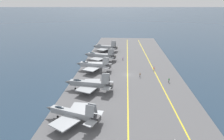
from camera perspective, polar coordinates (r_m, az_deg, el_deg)
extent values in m
plane|color=#23384C|center=(81.97, 4.47, -1.61)|extent=(2000.00, 2000.00, 0.00)
cube|color=#565659|center=(81.90, 4.47, -1.48)|extent=(171.79, 42.44, 0.40)
cube|color=yellow|center=(82.80, 12.58, -1.51)|extent=(154.49, 6.83, 0.01)
cube|color=yellow|center=(81.83, 4.47, -1.34)|extent=(154.61, 0.36, 0.01)
cube|color=#93999E|center=(51.45, -11.54, -11.93)|extent=(4.88, 11.34, 1.51)
cone|color=#5B5E60|center=(55.00, -17.46, -10.30)|extent=(2.02, 2.49, 1.44)
cube|color=#38383A|center=(48.49, -4.57, -13.66)|extent=(2.22, 2.29, 1.29)
ellipsoid|color=#232D38|center=(52.88, -14.81, -10.39)|extent=(1.63, 2.90, 0.83)
cube|color=#93999E|center=(49.07, -13.40, -14.43)|extent=(7.34, 7.13, 0.28)
cube|color=#93999E|center=(54.08, -9.10, -10.72)|extent=(5.88, 5.27, 0.28)
cube|color=#93999E|center=(47.25, -6.44, -11.61)|extent=(1.48, 2.32, 2.76)
cube|color=#93999E|center=(48.46, -5.56, -10.73)|extent=(1.48, 2.32, 2.76)
cube|color=#93999E|center=(47.07, -6.28, -14.83)|extent=(3.48, 3.21, 0.20)
cube|color=#93999E|center=(50.30, -3.96, -12.32)|extent=(3.06, 2.51, 0.20)
cylinder|color=#B2B2B7|center=(54.42, -15.28, -12.29)|extent=(0.16, 0.16, 1.57)
cylinder|color=black|center=(54.67, -15.23, -12.72)|extent=(0.39, 0.64, 0.60)
cylinder|color=#B2B2B7|center=(50.96, -10.95, -14.26)|extent=(0.16, 0.16, 1.57)
cylinder|color=black|center=(51.23, -10.91, -14.71)|extent=(0.39, 0.64, 0.60)
cylinder|color=#B2B2B7|center=(52.45, -9.69, -13.12)|extent=(0.16, 0.16, 1.57)
cylinder|color=black|center=(52.71, -9.66, -13.57)|extent=(0.39, 0.64, 0.60)
cube|color=gray|center=(66.98, -6.86, -3.90)|extent=(3.38, 12.57, 1.71)
cone|color=#5B5E60|center=(69.52, -12.54, -3.36)|extent=(1.93, 2.55, 1.63)
cube|color=#38383A|center=(65.12, -0.65, -4.45)|extent=(2.22, 2.27, 1.46)
ellipsoid|color=#232D38|center=(67.92, -9.93, -2.99)|extent=(1.34, 3.13, 0.94)
cube|color=gray|center=(64.31, -7.39, -5.48)|extent=(6.37, 6.75, 0.28)
cube|color=gray|center=(69.89, -5.69, -3.35)|extent=(5.27, 5.86, 0.28)
cube|color=gray|center=(63.67, -2.02, -2.67)|extent=(1.26, 2.46, 3.08)
cube|color=gray|center=(65.29, -1.64, -2.10)|extent=(1.26, 2.46, 3.08)
cube|color=gray|center=(63.22, -1.54, -5.21)|extent=(3.39, 3.10, 0.20)
cube|color=gray|center=(67.25, -0.66, -3.66)|extent=(2.89, 2.46, 0.20)
cylinder|color=#B2B2B7|center=(69.18, -10.46, -4.83)|extent=(0.16, 0.16, 1.63)
cylinder|color=black|center=(69.39, -10.43, -5.22)|extent=(0.30, 0.62, 0.60)
cylinder|color=#B2B2B7|center=(66.25, -6.09, -5.73)|extent=(0.16, 0.16, 1.63)
cylinder|color=black|center=(66.47, -6.07, -6.13)|extent=(0.30, 0.62, 0.60)
cylinder|color=#B2B2B7|center=(68.33, -5.48, -4.90)|extent=(0.16, 0.16, 1.63)
cylinder|color=black|center=(68.54, -5.47, -5.30)|extent=(0.30, 0.62, 0.60)
cube|color=#9EA3A8|center=(85.73, -5.40, 1.48)|extent=(3.74, 11.66, 1.82)
cone|color=#5B5E60|center=(88.08, -9.52, 1.77)|extent=(2.08, 2.44, 1.73)
cube|color=#38383A|center=(83.82, -0.96, 1.15)|extent=(2.38, 2.19, 1.55)
ellipsoid|color=#232D38|center=(86.65, -7.61, 2.18)|extent=(1.46, 2.93, 1.00)
cube|color=#9EA3A8|center=(82.50, -5.95, 0.31)|extent=(7.07, 6.79, 0.28)
cube|color=#9EA3A8|center=(89.11, -4.39, 1.79)|extent=(5.89, 5.38, 0.28)
cube|color=#9EA3A8|center=(82.59, -1.98, 2.48)|extent=(1.19, 2.29, 2.60)
cube|color=#9EA3A8|center=(84.36, -1.63, 2.84)|extent=(1.19, 2.29, 2.60)
cube|color=#9EA3A8|center=(81.81, -1.69, 0.68)|extent=(3.37, 3.00, 0.20)
cube|color=#9EA3A8|center=(86.06, -0.87, 1.63)|extent=(2.81, 2.19, 0.20)
cylinder|color=#B2B2B7|center=(87.73, -8.01, 0.55)|extent=(0.16, 0.16, 1.76)
cylinder|color=black|center=(87.91, -7.99, 0.20)|extent=(0.32, 0.63, 0.60)
cylinder|color=#B2B2B7|center=(84.79, -4.89, 0.01)|extent=(0.16, 0.16, 1.76)
cylinder|color=black|center=(84.98, -4.88, -0.35)|extent=(0.32, 0.63, 0.60)
cylinder|color=#B2B2B7|center=(87.08, -4.36, 0.55)|extent=(0.16, 0.16, 1.76)
cylinder|color=black|center=(87.26, -4.35, 0.19)|extent=(0.32, 0.63, 0.60)
cube|color=gray|center=(101.46, -3.59, 4.15)|extent=(4.99, 12.65, 1.84)
cone|color=#5B5E60|center=(104.39, -7.32, 4.46)|extent=(2.30, 2.75, 1.75)
cube|color=#38383A|center=(98.94, 0.44, 3.80)|extent=(2.57, 2.52, 1.57)
ellipsoid|color=#232D38|center=(102.72, -5.59, 4.79)|extent=(1.76, 3.22, 1.01)
cube|color=gray|center=(98.13, -4.18, 3.25)|extent=(7.57, 7.49, 0.28)
cube|color=gray|center=(104.82, -2.59, 4.32)|extent=(5.72, 5.52, 0.28)
cube|color=gray|center=(97.88, -0.50, 5.05)|extent=(1.47, 2.53, 2.83)
cube|color=gray|center=(99.65, -0.13, 5.31)|extent=(1.47, 2.53, 2.83)
cube|color=gray|center=(96.98, -0.28, 3.48)|extent=(3.54, 3.34, 0.20)
cube|color=gray|center=(101.22, 0.58, 4.15)|extent=(2.99, 2.61, 0.20)
cylinder|color=#B2B2B7|center=(103.71, -5.97, 3.47)|extent=(0.16, 0.16, 1.46)
cylinder|color=black|center=(103.83, -5.96, 3.24)|extent=(0.37, 0.64, 0.60)
cylinder|color=#B2B2B7|center=(100.28, -3.17, 3.00)|extent=(0.16, 0.16, 1.46)
cylinder|color=black|center=(100.40, -3.17, 2.76)|extent=(0.37, 0.64, 0.60)
cylinder|color=#B2B2B7|center=(102.59, -2.64, 3.38)|extent=(0.16, 0.16, 1.46)
cylinder|color=black|center=(102.71, -2.63, 3.15)|extent=(0.37, 0.64, 0.60)
cube|color=gray|center=(120.20, -2.11, 6.59)|extent=(4.95, 11.67, 1.76)
cone|color=#5B5E60|center=(122.88, -5.05, 6.81)|extent=(2.22, 2.58, 1.67)
cube|color=#38383A|center=(117.80, 1.03, 6.34)|extent=(2.47, 2.38, 1.50)
ellipsoid|color=#232D38|center=(121.38, -3.67, 7.09)|extent=(1.72, 2.99, 0.97)
cube|color=gray|center=(116.76, -2.64, 5.92)|extent=(7.57, 7.29, 0.28)
cube|color=gray|center=(123.61, -1.27, 6.68)|extent=(6.02, 5.26, 0.28)
cube|color=gray|center=(116.84, 0.29, 7.47)|extent=(1.54, 2.38, 3.11)
cube|color=gray|center=(118.54, 0.60, 7.64)|extent=(1.54, 2.38, 3.11)
cube|color=gray|center=(115.85, 0.43, 6.13)|extent=(3.49, 3.21, 0.20)
cube|color=gray|center=(120.05, 1.17, 6.59)|extent=(3.02, 2.49, 0.20)
cylinder|color=#B2B2B7|center=(122.25, -3.99, 5.96)|extent=(0.16, 0.16, 1.60)
cylinder|color=black|center=(122.36, -3.98, 5.73)|extent=(0.38, 0.64, 0.60)
cylinder|color=#B2B2B7|center=(119.03, -1.80, 5.64)|extent=(0.16, 0.16, 1.60)
cylinder|color=black|center=(119.15, -1.80, 5.40)|extent=(0.38, 0.64, 0.60)
cylinder|color=#B2B2B7|center=(121.26, -1.36, 5.89)|extent=(0.16, 0.16, 1.60)
cylinder|color=black|center=(121.37, -1.36, 5.66)|extent=(0.38, 0.64, 0.60)
sphere|color=tan|center=(45.17, 17.52, -18.61)|extent=(0.22, 0.22, 0.22)
sphere|color=white|center=(45.14, 17.52, -18.55)|extent=(0.24, 0.24, 0.24)
cylinder|color=#383328|center=(76.68, 15.93, -3.12)|extent=(0.24, 0.24, 0.94)
cube|color=green|center=(76.41, 15.98, -2.61)|extent=(0.46, 0.43, 0.54)
sphere|color=tan|center=(76.27, 16.01, -2.33)|extent=(0.22, 0.22, 0.22)
sphere|color=green|center=(76.25, 16.01, -2.29)|extent=(0.24, 0.24, 0.24)
cylinder|color=#4C473D|center=(87.85, 11.87, 0.06)|extent=(0.24, 0.24, 0.91)
cube|color=red|center=(87.62, 11.90, 0.52)|extent=(0.32, 0.42, 0.56)
sphere|color=beige|center=(87.49, 11.92, 0.77)|extent=(0.22, 0.22, 0.22)
sphere|color=red|center=(87.48, 11.92, 0.81)|extent=(0.24, 0.24, 0.24)
cylinder|color=#232328|center=(79.60, 7.99, -1.71)|extent=(0.24, 0.24, 0.94)
cube|color=brown|center=(79.34, 8.01, -1.20)|extent=(0.38, 0.45, 0.59)
sphere|color=tan|center=(79.19, 8.03, -0.91)|extent=(0.22, 0.22, 0.22)
sphere|color=brown|center=(79.17, 8.03, -0.87)|extent=(0.24, 0.24, 0.24)
cylinder|color=#383328|center=(101.74, 3.12, 3.06)|extent=(0.24, 0.24, 0.85)
cube|color=purple|center=(101.56, 3.13, 3.43)|extent=(0.40, 0.29, 0.53)
sphere|color=tan|center=(101.45, 3.13, 3.65)|extent=(0.22, 0.22, 0.22)
sphere|color=purple|center=(101.43, 3.13, 3.68)|extent=(0.24, 0.24, 0.24)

